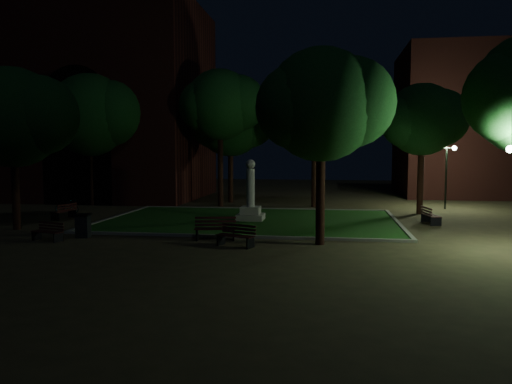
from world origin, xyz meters
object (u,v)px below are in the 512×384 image
monument (251,203)px  bench_near_left (215,229)px  bicycle (67,207)px  bench_west_near (48,232)px  bench_left_side (65,212)px  bench_near_right (236,236)px  trash_bin (83,225)px  bench_right_side (430,216)px

monument → bench_near_left: size_ratio=1.76×
bicycle → monument: bearing=-93.5°
bench_west_near → bench_left_side: bearing=130.5°
bench_near_left → bench_near_right: bench_near_left is taller
monument → bench_west_near: size_ratio=2.18×
bench_near_right → bench_left_side: (-10.75, 6.29, -0.00)m
bench_near_left → bench_left_side: 10.84m
bench_near_left → monument: bearing=73.4°
monument → trash_bin: size_ratio=3.16×
bench_near_left → bicycle: bearing=135.2°
monument → bench_left_side: 10.25m
trash_bin → bench_near_left: bearing=2.2°
bench_left_side → bench_right_side: 19.46m
bench_left_side → trash_bin: trash_bin is taller
bench_right_side → bicycle: size_ratio=1.07×
bench_west_near → bench_left_side: size_ratio=0.90×
bench_west_near → bench_right_side: size_ratio=0.88×
monument → bench_right_side: 9.25m
bench_near_right → bench_right_side: (8.69, 7.31, 0.01)m
bench_west_near → trash_bin: bearing=61.0°
bench_near_left → bicycle: bench_near_left is taller
monument → trash_bin: (-6.40, -5.90, -0.44)m
bicycle → bench_left_side: bearing=-148.8°
bench_left_side → bench_right_side: bench_right_side is taller
monument → bench_near_left: bearing=-96.0°
bench_right_side → trash_bin: (-15.62, -6.26, 0.10)m
bench_near_right → trash_bin: trash_bin is taller
bench_near_right → trash_bin: (-6.94, 1.05, 0.11)m
bench_near_right → bench_west_near: bench_near_right is taller
bench_near_right → bench_west_near: 7.96m
monument → trash_bin: bearing=-137.3°
bench_right_side → trash_bin: trash_bin is taller
bench_right_side → bicycle: bearing=77.8°
bench_near_right → bench_right_side: bearing=61.6°
bench_near_left → bench_left_side: size_ratio=1.12×
bench_west_near → bicycle: bicycle is taller
bench_near_right → bench_left_side: same height
bench_left_side → bicycle: (-1.14, 2.30, 0.01)m
monument → bench_right_side: bearing=2.3°
bench_right_side → trash_bin: 16.83m
bench_near_left → bicycle: (-10.76, 7.31, -0.04)m
monument → bench_west_near: monument is taller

